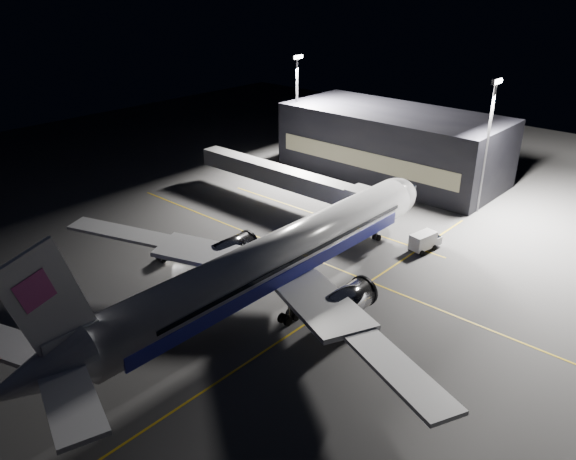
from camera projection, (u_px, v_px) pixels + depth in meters
The scene contains 14 objects.
ground at pixel (279, 297), 65.65m from camera, with size 200.00×200.00×0.00m, color #4C4C4F.
guide_line_main at pixel (331, 266), 72.42m from camera, with size 0.25×80.00×0.01m, color gold.
guide_line_cross at pixel (318, 315), 62.01m from camera, with size 70.00×0.25×0.01m, color gold.
guide_line_side at pixel (327, 218), 86.60m from camera, with size 0.25×40.00×0.01m, color gold.
airliner at pixel (272, 261), 62.76m from camera, with size 61.48×54.22×16.64m.
terminal at pixel (392, 143), 102.76m from camera, with size 18.12×40.00×12.00m.
jet_bridge at pixel (289, 178), 89.56m from camera, with size 3.60×34.40×6.30m.
floodlight_mast_north at pixel (297, 100), 106.93m from camera, with size 2.40×0.68×20.70m.
floodlight_mast_south at pixel (488, 135), 83.93m from camera, with size 2.40×0.67×20.70m.
service_truck at pixel (425, 240), 76.26m from camera, with size 5.22×2.81×2.54m.
baggage_tug at pixel (166, 254), 73.92m from camera, with size 2.47×2.08×1.64m.
safety_cone_a at pixel (218, 282), 68.19m from camera, with size 0.42×0.42×0.63m, color #FF3D0A.
safety_cone_b at pixel (242, 246), 77.02m from camera, with size 0.40×0.40×0.60m, color #FF3D0A.
safety_cone_c at pixel (196, 305), 63.36m from camera, with size 0.39×0.39×0.59m, color #FF3D0A.
Camera 1 is at (-41.30, -38.38, 34.54)m, focal length 35.00 mm.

